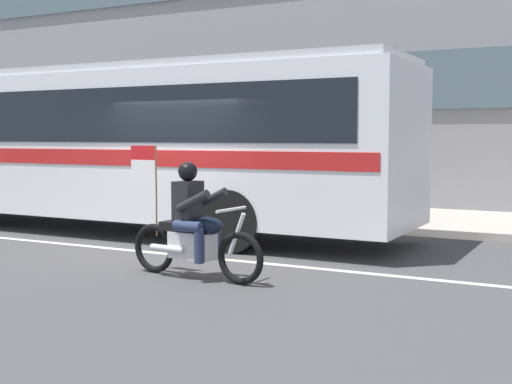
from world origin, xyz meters
The scene contains 7 objects.
ground_plane centered at (0.00, 0.00, 0.00)m, with size 60.00×60.00×0.00m, color #3D3D3F.
sidewalk_curb centered at (0.00, 5.10, 0.07)m, with size 28.00×3.80×0.15m, color #A39E93.
lane_center_stripe centered at (0.00, -0.60, 0.00)m, with size 26.60×0.14×0.01m, color silver.
office_building_facade centered at (0.00, 7.39, 4.66)m, with size 28.00×0.89×9.31m.
transit_bus centered at (-2.17, 1.19, 1.88)m, with size 11.78×2.67×3.22m.
motorcycle_with_rider centered at (1.60, -1.97, 0.67)m, with size 2.19×0.64×1.78m.
fire_hydrant centered at (0.46, 3.86, 0.52)m, with size 0.22×0.30×0.75m.
Camera 1 is at (6.46, -9.51, 1.90)m, focal length 47.32 mm.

